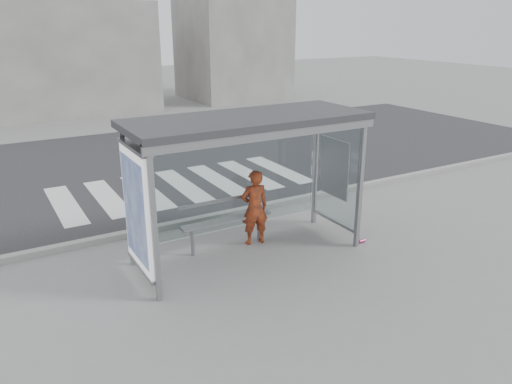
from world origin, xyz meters
TOP-DOWN VIEW (x-y plane):
  - ground at (0.00, 0.00)m, footprint 80.00×80.00m
  - road at (0.00, 7.00)m, footprint 30.00×10.00m
  - curb at (0.00, 1.95)m, footprint 30.00×0.18m
  - crosswalk at (0.50, 4.50)m, footprint 6.55×3.00m
  - bus_shelter at (-0.37, 0.06)m, footprint 4.25×1.65m
  - building_center at (0.00, 18.00)m, footprint 8.00×5.00m
  - building_right at (9.00, 18.00)m, footprint 5.00×5.00m
  - person at (0.35, 0.40)m, footprint 0.59×0.44m
  - bench at (-0.20, 0.53)m, footprint 1.83×0.28m
  - soda_can at (2.20, -0.64)m, footprint 0.13×0.07m

SIDE VIEW (x-z plane):
  - ground at x=0.00m, z-range 0.00..0.00m
  - crosswalk at x=0.50m, z-range 0.00..0.00m
  - road at x=0.00m, z-range 0.00..0.01m
  - soda_can at x=2.20m, z-range 0.00..0.07m
  - curb at x=0.00m, z-range 0.00..0.12m
  - bench at x=-0.20m, z-range 0.09..1.03m
  - person at x=0.35m, z-range 0.00..1.50m
  - bus_shelter at x=-0.37m, z-range 0.67..3.29m
  - building_center at x=0.00m, z-range 0.00..5.00m
  - building_right at x=9.00m, z-range 0.00..7.00m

